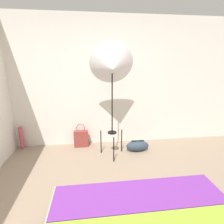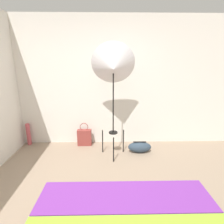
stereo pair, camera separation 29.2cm
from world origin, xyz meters
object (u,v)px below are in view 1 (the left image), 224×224
object	(u,v)px
duffel_bag	(137,146)
paper_roll	(21,138)
photo_umbrella	(112,67)
tote_bag	(81,138)

from	to	relation	value
duffel_bag	paper_roll	world-z (taller)	paper_roll
photo_umbrella	duffel_bag	distance (m)	1.62
photo_umbrella	tote_bag	world-z (taller)	photo_umbrella
photo_umbrella	tote_bag	xyz separation A→B (m)	(-0.60, 0.44, -1.45)
photo_umbrella	tote_bag	bearing A→B (deg)	143.95
tote_bag	duffel_bag	world-z (taller)	tote_bag
duffel_bag	paper_roll	size ratio (longest dim) A/B	0.97
photo_umbrella	paper_roll	xyz separation A→B (m)	(-1.79, 0.49, -1.40)
tote_bag	paper_roll	distance (m)	1.20
tote_bag	paper_roll	world-z (taller)	tote_bag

